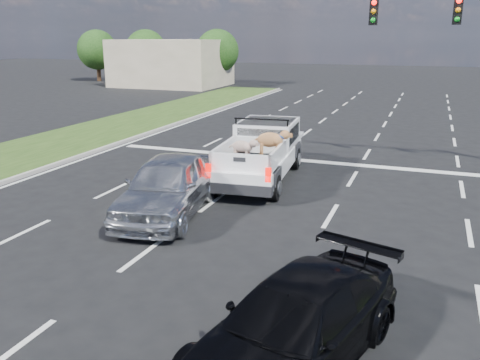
# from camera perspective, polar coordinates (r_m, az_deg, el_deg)

# --- Properties ---
(ground) EXTENTS (160.00, 160.00, 0.00)m
(ground) POSITION_cam_1_polar(r_m,az_deg,el_deg) (11.09, -2.88, -9.57)
(ground) COLOR black
(ground) RESTS_ON ground
(road_markings) EXTENTS (17.75, 60.00, 0.01)m
(road_markings) POSITION_cam_1_polar(r_m,az_deg,el_deg) (16.92, 5.93, -0.52)
(road_markings) COLOR silver
(road_markings) RESTS_ON ground
(grass_median_left) EXTENTS (5.00, 60.00, 0.10)m
(grass_median_left) POSITION_cam_1_polar(r_m,az_deg,el_deg) (22.21, -24.54, 2.20)
(grass_median_left) COLOR #243F13
(grass_median_left) RESTS_ON ground
(curb_left) EXTENTS (0.15, 60.00, 0.14)m
(curb_left) POSITION_cam_1_polar(r_m,az_deg,el_deg) (20.57, -19.68, 1.77)
(curb_left) COLOR #9A948D
(curb_left) RESTS_ON ground
(building_left) EXTENTS (10.00, 8.00, 4.40)m
(building_left) POSITION_cam_1_polar(r_m,az_deg,el_deg) (51.23, -7.67, 12.91)
(building_left) COLOR #C6B597
(building_left) RESTS_ON ground
(tree_far_a) EXTENTS (4.20, 4.20, 5.40)m
(tree_far_a) POSITION_cam_1_polar(r_m,az_deg,el_deg) (58.18, -15.75, 13.88)
(tree_far_a) COLOR #332114
(tree_far_a) RESTS_ON ground
(tree_far_b) EXTENTS (4.20, 4.20, 5.40)m
(tree_far_b) POSITION_cam_1_polar(r_m,az_deg,el_deg) (54.89, -10.51, 14.11)
(tree_far_b) COLOR #332114
(tree_far_b) RESTS_ON ground
(tree_far_c) EXTENTS (4.20, 4.20, 5.40)m
(tree_far_c) POSITION_cam_1_polar(r_m,az_deg,el_deg) (51.27, -2.56, 14.25)
(tree_far_c) COLOR #332114
(tree_far_c) RESTS_ON ground
(pickup_truck) EXTENTS (2.53, 5.75, 2.09)m
(pickup_truck) POSITION_cam_1_polar(r_m,az_deg,el_deg) (17.33, 2.44, 3.24)
(pickup_truck) COLOR black
(pickup_truck) RESTS_ON ground
(silver_sedan) EXTENTS (2.73, 5.08, 1.64)m
(silver_sedan) POSITION_cam_1_polar(r_m,az_deg,el_deg) (13.99, -8.16, -0.64)
(silver_sedan) COLOR silver
(silver_sedan) RESTS_ON ground
(black_coupe) EXTENTS (3.06, 4.86, 1.31)m
(black_coupe) POSITION_cam_1_polar(r_m,az_deg,el_deg) (7.83, 6.25, -15.86)
(black_coupe) COLOR black
(black_coupe) RESTS_ON ground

